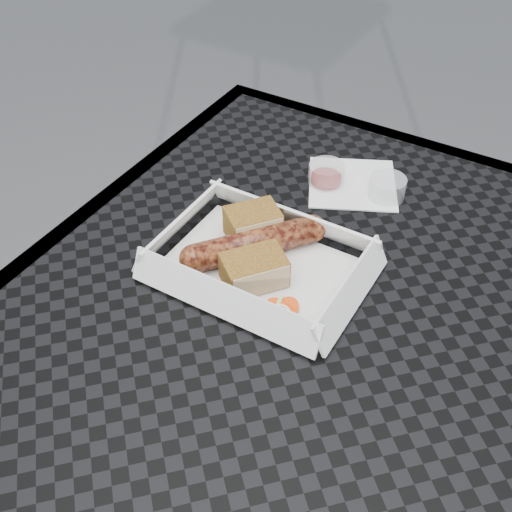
% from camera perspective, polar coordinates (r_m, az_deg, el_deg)
% --- Properties ---
extents(patio_table, '(0.80, 0.80, 0.74)m').
position_cam_1_polar(patio_table, '(0.78, 8.06, -9.40)').
color(patio_table, black).
rests_on(patio_table, ground).
extents(food_tray, '(0.22, 0.15, 0.00)m').
position_cam_1_polar(food_tray, '(0.77, 0.38, -1.10)').
color(food_tray, white).
rests_on(food_tray, patio_table).
extents(bratwurst, '(0.13, 0.16, 0.04)m').
position_cam_1_polar(bratwurst, '(0.78, -0.14, 1.13)').
color(bratwurst, brown).
rests_on(bratwurst, food_tray).
extents(bread_near, '(0.08, 0.08, 0.04)m').
position_cam_1_polar(bread_near, '(0.80, -0.28, 2.87)').
color(bread_near, olive).
rests_on(bread_near, food_tray).
extents(bread_far, '(0.08, 0.09, 0.04)m').
position_cam_1_polar(bread_far, '(0.74, -0.17, -1.24)').
color(bread_far, olive).
rests_on(bread_far, food_tray).
extents(veg_garnish, '(0.03, 0.03, 0.00)m').
position_cam_1_polar(veg_garnish, '(0.72, 2.39, -4.91)').
color(veg_garnish, '#ED400A').
rests_on(veg_garnish, food_tray).
extents(napkin, '(0.16, 0.16, 0.00)m').
position_cam_1_polar(napkin, '(0.92, 8.56, 6.39)').
color(napkin, white).
rests_on(napkin, patio_table).
extents(condiment_cup_sauce, '(0.05, 0.05, 0.03)m').
position_cam_1_polar(condiment_cup_sauce, '(0.91, 6.27, 7.24)').
color(condiment_cup_sauce, maroon).
rests_on(condiment_cup_sauce, patio_table).
extents(condiment_cup_empty, '(0.05, 0.05, 0.03)m').
position_cam_1_polar(condiment_cup_empty, '(0.89, 11.57, 5.96)').
color(condiment_cup_empty, silver).
rests_on(condiment_cup_empty, patio_table).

